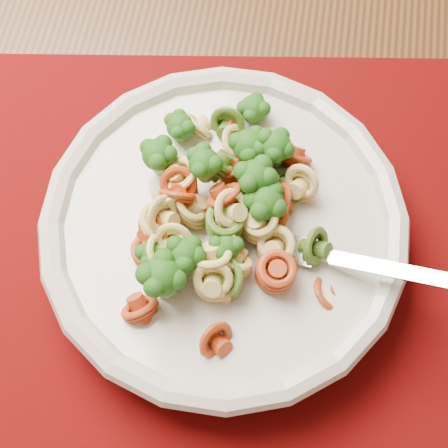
% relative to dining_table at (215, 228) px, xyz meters
% --- Properties ---
extents(dining_table, '(1.61, 1.16, 0.74)m').
position_rel_dining_table_xyz_m(dining_table, '(0.00, 0.00, 0.00)').
color(dining_table, '#523417').
rests_on(dining_table, ground).
extents(placemat, '(0.57, 0.50, 0.00)m').
position_rel_dining_table_xyz_m(placemat, '(0.01, -0.06, 0.09)').
color(placemat, '#540304').
rests_on(placemat, dining_table).
extents(pasta_bowl, '(0.28, 0.28, 0.05)m').
position_rel_dining_table_xyz_m(pasta_bowl, '(0.02, -0.05, 0.13)').
color(pasta_bowl, beige).
rests_on(pasta_bowl, placemat).
extents(pasta_broccoli_heap, '(0.24, 0.24, 0.06)m').
position_rel_dining_table_xyz_m(pasta_broccoli_heap, '(0.02, -0.05, 0.14)').
color(pasta_broccoli_heap, '#DFD16E').
rests_on(pasta_broccoli_heap, pasta_bowl).
extents(fork, '(0.18, 0.03, 0.08)m').
position_rel_dining_table_xyz_m(fork, '(0.08, -0.05, 0.14)').
color(fork, silver).
rests_on(fork, pasta_bowl).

